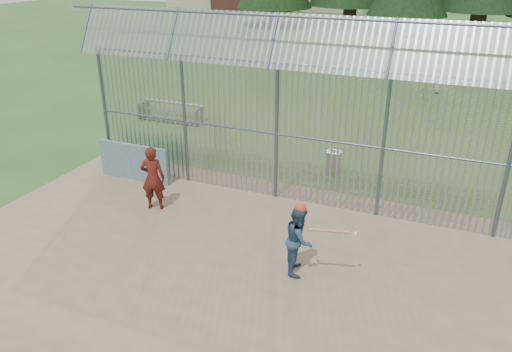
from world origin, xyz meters
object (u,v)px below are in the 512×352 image
at_px(onlooker, 153,178).
at_px(bleacher, 171,111).
at_px(dugout_wall, 134,162).
at_px(batter, 299,240).
at_px(trash_can, 333,162).

xyz_separation_m(onlooker, bleacher, (-3.98, 7.29, -0.54)).
distance_m(dugout_wall, batter, 7.02).
xyz_separation_m(trash_can, bleacher, (-8.00, 2.82, 0.03)).
relative_size(dugout_wall, batter, 1.54).
relative_size(onlooker, trash_can, 2.27).
height_order(dugout_wall, onlooker, onlooker).
bearing_deg(onlooker, batter, 146.88).
xyz_separation_m(dugout_wall, onlooker, (1.69, -1.42, 0.33)).
distance_m(onlooker, trash_can, 6.05).
height_order(dugout_wall, trash_can, dugout_wall).
height_order(trash_can, bleacher, trash_can).
xyz_separation_m(dugout_wall, trash_can, (5.72, 3.05, -0.24)).
distance_m(trash_can, bleacher, 8.48).
distance_m(onlooker, bleacher, 8.33).
relative_size(batter, trash_can, 1.98).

